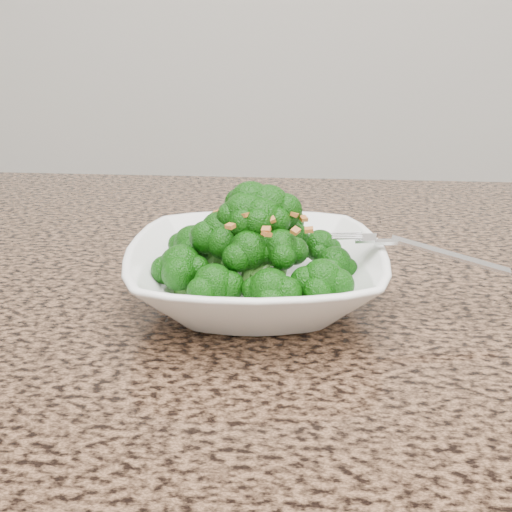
# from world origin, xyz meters

# --- Properties ---
(granite_counter) EXTENTS (1.64, 1.04, 0.03)m
(granite_counter) POSITION_xyz_m (0.00, 0.30, 0.89)
(granite_counter) COLOR brown
(granite_counter) RESTS_ON cabinet
(bowl) EXTENTS (0.27, 0.27, 0.06)m
(bowl) POSITION_xyz_m (-0.06, 0.30, 0.93)
(bowl) COLOR white
(bowl) RESTS_ON granite_counter
(broccoli_pile) EXTENTS (0.22, 0.22, 0.07)m
(broccoli_pile) POSITION_xyz_m (-0.06, 0.30, 1.00)
(broccoli_pile) COLOR #0F4D08
(broccoli_pile) RESTS_ON bowl
(garlic_topping) EXTENTS (0.13, 0.13, 0.01)m
(garlic_topping) POSITION_xyz_m (-0.06, 0.30, 1.04)
(garlic_topping) COLOR #BF712E
(garlic_topping) RESTS_ON broccoli_pile
(fork) EXTENTS (0.18, 0.06, 0.01)m
(fork) POSITION_xyz_m (0.06, 0.30, 0.97)
(fork) COLOR silver
(fork) RESTS_ON bowl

